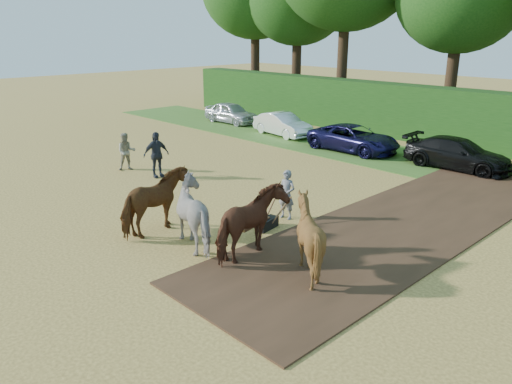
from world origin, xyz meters
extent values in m
plane|color=gold|center=(0.00, 0.00, 0.00)|extent=(120.00, 120.00, 0.00)
cube|color=#472D1C|center=(1.50, 7.00, 0.03)|extent=(4.50, 17.00, 0.05)
cube|color=#38601E|center=(0.00, 14.00, 0.01)|extent=(50.00, 5.00, 0.03)
cube|color=#14380F|center=(0.00, 18.50, 1.50)|extent=(46.00, 1.60, 3.00)
imported|color=#C0B997|center=(-10.41, 3.51, 0.83)|extent=(0.91, 1.00, 1.66)
imported|color=#242930|center=(-8.56, 3.85, 0.96)|extent=(0.63, 1.18, 1.92)
imported|color=brown|center=(-3.37, 0.46, 0.98)|extent=(1.45, 2.47, 1.96)
imported|color=beige|center=(-1.74, 0.89, 0.98)|extent=(2.21, 1.98, 1.96)
imported|color=#582F1B|center=(-0.11, 1.33, 0.98)|extent=(1.45, 2.47, 1.96)
imported|color=brown|center=(1.51, 1.76, 0.98)|extent=(1.87, 2.03, 1.96)
cube|color=black|center=(-1.29, 3.11, 0.16)|extent=(0.47, 0.88, 0.33)
cube|color=brown|center=(-1.19, 2.56, 0.33)|extent=(0.32, 1.30, 0.09)
cylinder|color=brown|center=(-1.58, 3.58, 0.51)|extent=(0.35, 0.92, 0.69)
cylinder|color=brown|center=(-1.17, 3.65, 0.51)|extent=(0.09, 0.95, 0.69)
imported|color=gray|center=(-1.48, 4.21, 0.82)|extent=(0.66, 0.49, 1.64)
imported|color=silver|center=(-16.01, 14.50, 0.69)|extent=(4.06, 1.70, 1.37)
imported|color=white|center=(-10.81, 13.94, 0.66)|extent=(4.16, 1.90, 1.32)
imported|color=#15133C|center=(-5.61, 13.67, 0.66)|extent=(4.82, 2.29, 1.33)
imported|color=black|center=(-0.41, 14.24, 0.68)|extent=(4.78, 2.11, 1.36)
cylinder|color=#382616|center=(-21.00, 21.50, 2.93)|extent=(0.70, 0.70, 5.85)
cylinder|color=#382616|center=(-17.00, 22.00, 2.70)|extent=(0.70, 0.70, 5.40)
cylinder|color=#382616|center=(-12.00, 21.00, 3.26)|extent=(0.70, 0.70, 6.53)
cylinder|color=#382616|center=(-5.00, 22.50, 2.59)|extent=(0.70, 0.70, 5.17)
camera|label=1|loc=(8.92, -7.18, 5.94)|focal=35.00mm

